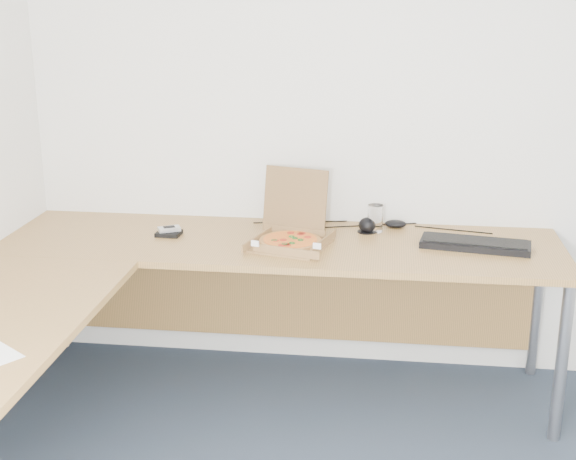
# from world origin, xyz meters

# --- Properties ---
(room_shell) EXTENTS (3.50, 3.50, 2.50)m
(room_shell) POSITION_xyz_m (0.00, 0.00, 1.25)
(room_shell) COLOR silver
(room_shell) RESTS_ON ground
(desk) EXTENTS (2.50, 2.20, 0.73)m
(desk) POSITION_xyz_m (-0.82, 0.97, 0.70)
(desk) COLOR #A4763C
(desk) RESTS_ON ground
(pizza_box) EXTENTS (0.30, 0.35, 0.31)m
(pizza_box) POSITION_xyz_m (-0.45, 1.35, 0.77)
(pizza_box) COLOR olive
(pizza_box) RESTS_ON desk
(drinking_glass) EXTENTS (0.07, 0.07, 0.13)m
(drinking_glass) POSITION_xyz_m (-0.08, 1.60, 0.79)
(drinking_glass) COLOR white
(drinking_glass) RESTS_ON desk
(keyboard) EXTENTS (0.49, 0.24, 0.03)m
(keyboard) POSITION_xyz_m (0.36, 1.41, 0.74)
(keyboard) COLOR black
(keyboard) RESTS_ON desk
(mouse) EXTENTS (0.11, 0.07, 0.04)m
(mouse) POSITION_xyz_m (0.01, 1.67, 0.75)
(mouse) COLOR black
(mouse) RESTS_ON desk
(wallet) EXTENTS (0.11, 0.10, 0.02)m
(wallet) POSITION_xyz_m (-1.02, 1.42, 0.74)
(wallet) COLOR black
(wallet) RESTS_ON desk
(phone) EXTENTS (0.11, 0.09, 0.02)m
(phone) POSITION_xyz_m (-1.02, 1.43, 0.76)
(phone) COLOR #B2B5BA
(phone) RESTS_ON wallet
(dome_speaker) EXTENTS (0.09, 0.09, 0.08)m
(dome_speaker) POSITION_xyz_m (-0.12, 1.58, 0.77)
(dome_speaker) COLOR black
(dome_speaker) RESTS_ON desk
(cable_bundle) EXTENTS (0.54, 0.11, 0.01)m
(cable_bundle) POSITION_xyz_m (-0.13, 1.68, 0.73)
(cable_bundle) COLOR black
(cable_bundle) RESTS_ON desk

